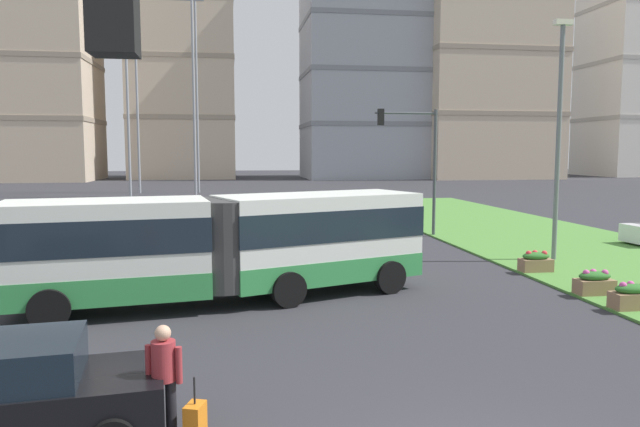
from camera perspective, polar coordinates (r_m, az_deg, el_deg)
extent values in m
cube|color=silver|center=(18.16, -0.18, -2.15)|extent=(6.49, 4.40, 2.55)
cube|color=#338C47|center=(18.31, -0.18, -5.02)|extent=(6.52, 4.42, 0.70)
cube|color=#19232D|center=(18.10, -0.18, -0.82)|extent=(6.54, 4.45, 0.90)
cube|color=silver|center=(16.81, -19.68, -3.16)|extent=(5.51, 3.24, 2.55)
cube|color=#338C47|center=(16.97, -19.57, -6.24)|extent=(5.53, 3.26, 0.70)
cube|color=#19232D|center=(16.75, -19.73, -1.72)|extent=(5.56, 3.29, 0.90)
cylinder|color=#383838|center=(16.95, -9.14, -2.81)|extent=(2.40, 2.40, 2.45)
cylinder|color=black|center=(20.31, 2.62, -4.80)|extent=(1.04, 0.60, 1.00)
cylinder|color=black|center=(18.26, 6.71, -6.05)|extent=(1.04, 0.60, 1.00)
cylinder|color=black|center=(18.81, -6.32, -5.70)|extent=(1.04, 0.60, 1.00)
cylinder|color=black|center=(16.57, -3.00, -7.26)|extent=(1.04, 0.60, 1.00)
cylinder|color=black|center=(18.36, -23.46, -6.45)|extent=(1.03, 0.42, 1.00)
cylinder|color=black|center=(15.94, -24.43, -8.32)|extent=(1.03, 0.42, 1.00)
sphere|color=#F9EFC6|center=(20.62, 6.03, -3.81)|extent=(0.24, 0.24, 0.24)
sphere|color=#F9EFC6|center=(19.20, 9.10, -4.59)|extent=(0.24, 0.24, 0.24)
cube|color=black|center=(10.17, -27.69, -16.11)|extent=(4.58, 2.29, 0.80)
cylinder|color=black|center=(10.88, -18.53, -15.72)|extent=(0.66, 0.29, 0.64)
cube|color=slate|center=(30.55, -13.77, -1.19)|extent=(4.43, 1.89, 0.80)
cube|color=black|center=(30.49, -14.08, 0.11)|extent=(2.41, 1.73, 0.60)
cylinder|color=black|center=(31.34, -10.86, -1.43)|extent=(0.64, 0.23, 0.64)
cylinder|color=black|center=(29.56, -11.05, -1.87)|extent=(0.64, 0.23, 0.64)
cylinder|color=black|center=(31.66, -16.29, -1.49)|extent=(0.64, 0.23, 0.64)
cylinder|color=black|center=(29.90, -16.80, -1.93)|extent=(0.64, 0.23, 0.64)
cylinder|color=black|center=(31.36, 27.57, -2.00)|extent=(0.65, 0.25, 0.64)
cylinder|color=black|center=(9.69, -15.14, -17.56)|extent=(0.16, 0.16, 0.90)
cylinder|color=black|center=(9.61, -14.01, -17.73)|extent=(0.16, 0.16, 0.90)
cylinder|color=maroon|center=(9.38, -14.70, -13.44)|extent=(0.36, 0.36, 0.60)
sphere|color=tan|center=(9.25, -14.77, -10.98)|extent=(0.24, 0.24, 0.24)
cylinder|color=maroon|center=(9.50, -16.04, -13.55)|extent=(0.10, 0.10, 0.55)
cylinder|color=maroon|center=(9.30, -13.31, -13.90)|extent=(0.10, 0.10, 0.55)
cube|color=orange|center=(9.49, -11.82, -18.93)|extent=(0.35, 0.42, 0.56)
cylinder|color=black|center=(9.30, -11.89, -16.18)|extent=(0.03, 0.03, 0.40)
cube|color=#937051|center=(18.22, 27.61, -7.37)|extent=(1.10, 0.56, 0.44)
ellipsoid|color=#2D6B28|center=(18.15, 27.66, -6.39)|extent=(0.99, 0.50, 0.28)
sphere|color=#D14C99|center=(17.97, 26.95, -6.15)|extent=(0.20, 0.20, 0.20)
sphere|color=#D14C99|center=(18.19, 27.53, -6.03)|extent=(0.20, 0.20, 0.20)
cube|color=#937051|center=(19.55, 24.70, -6.36)|extent=(1.10, 0.56, 0.44)
ellipsoid|color=#2D6B28|center=(19.49, 24.74, -5.44)|extent=(0.99, 0.50, 0.28)
sphere|color=#D14C99|center=(19.32, 24.06, -5.21)|extent=(0.20, 0.20, 0.20)
sphere|color=#D14C99|center=(19.54, 24.63, -5.11)|extent=(0.20, 0.20, 0.20)
sphere|color=#D14C99|center=(19.58, 25.54, -5.13)|extent=(0.20, 0.20, 0.20)
cube|color=#937051|center=(22.42, 19.88, -4.65)|extent=(1.10, 0.56, 0.44)
ellipsoid|color=#2D6B28|center=(22.37, 19.91, -3.84)|extent=(0.99, 0.50, 0.28)
sphere|color=red|center=(22.22, 19.29, -3.62)|extent=(0.20, 0.20, 0.20)
sphere|color=red|center=(22.42, 19.83, -3.56)|extent=(0.20, 0.20, 0.20)
sphere|color=red|center=(22.44, 20.63, -3.58)|extent=(0.20, 0.20, 0.20)
sphere|color=green|center=(3.95, -19.10, 15.93)|extent=(0.16, 0.16, 0.16)
cylinder|color=#474C51|center=(30.62, 10.88, 3.77)|extent=(0.16, 0.16, 6.37)
cylinder|color=#474C51|center=(30.17, 8.17, 9.46)|extent=(3.11, 0.10, 0.10)
cube|color=black|center=(29.82, 5.82, 9.14)|extent=(0.28, 0.28, 0.80)
sphere|color=red|center=(29.84, 5.83, 9.62)|extent=(0.16, 0.16, 0.16)
sphere|color=yellow|center=(29.82, 5.82, 9.13)|extent=(0.16, 0.16, 0.16)
sphere|color=green|center=(29.81, 5.82, 8.63)|extent=(0.16, 0.16, 0.16)
cylinder|color=slate|center=(24.84, 21.77, 6.05)|extent=(0.18, 0.18, 9.02)
cube|color=white|center=(25.30, 22.19, 16.54)|extent=(0.70, 0.28, 0.20)
cube|color=#C6B299|center=(99.34, -25.11, 15.17)|extent=(14.39, 15.79, 42.33)
cube|color=gray|center=(98.00, -24.79, 8.05)|extent=(14.59, 15.99, 0.70)
cube|color=gray|center=(98.76, -25.01, 12.96)|extent=(14.59, 15.99, 0.70)
cube|color=gray|center=(100.22, -25.23, 17.75)|extent=(14.59, 15.99, 0.70)
cube|color=#C6B299|center=(101.74, -12.97, 13.68)|extent=(16.24, 15.92, 36.49)
cube|color=gray|center=(100.91, -12.86, 8.74)|extent=(16.44, 16.12, 0.70)
cube|color=gray|center=(101.79, -12.98, 13.87)|extent=(16.44, 16.12, 0.70)
cube|color=gray|center=(103.47, -13.10, 18.88)|extent=(16.44, 16.12, 0.70)
cube|color=#9EA3AD|center=(99.18, 4.42, 15.19)|extent=(19.73, 15.10, 40.54)
cube|color=gray|center=(97.97, 4.36, 8.36)|extent=(19.93, 15.30, 0.70)
cube|color=gray|center=(98.65, 4.40, 13.07)|extent=(19.93, 15.30, 0.70)
cube|color=gray|center=(99.98, 4.44, 17.68)|extent=(19.93, 15.30, 0.70)
cube|color=#C6B299|center=(104.07, 15.36, 16.69)|extent=(20.84, 17.32, 48.15)
cube|color=gray|center=(102.32, 15.14, 8.92)|extent=(21.04, 17.52, 0.70)
cube|color=gray|center=(103.31, 15.29, 14.26)|extent=(21.04, 17.52, 0.70)
cube|color=#A4A099|center=(121.17, 28.11, 7.93)|extent=(17.53, 14.58, 0.70)
cylinder|color=gray|center=(64.78, -11.75, 14.90)|extent=(0.24, 0.24, 29.02)
cylinder|color=gray|center=(65.35, -17.19, 14.68)|extent=(0.24, 0.24, 29.02)
cylinder|color=gray|center=(58.87, -12.06, 15.81)|extent=(0.24, 0.24, 29.02)
cylinder|color=gray|center=(59.49, -18.06, 15.55)|extent=(0.24, 0.24, 29.02)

